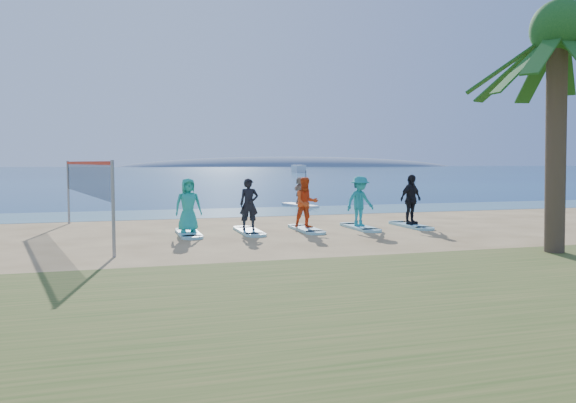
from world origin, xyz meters
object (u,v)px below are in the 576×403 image
object	(u,v)px
surfboard_3	(360,227)
student_3	(360,201)
paddleboard	(300,205)
student_4	(411,199)
student_1	(249,204)
palm_tree	(559,31)
student_2	(306,203)
boat_offshore_b	(299,172)
surfboard_4	(410,225)
surfboard_0	(189,233)
student_0	(188,205)
surfboard_2	(306,229)
volleyball_net	(85,179)
paddleboarder	(300,191)
surfboard_1	(249,231)

from	to	relation	value
surfboard_3	student_3	size ratio (longest dim) A/B	1.19
paddleboard	student_4	bearing A→B (deg)	-96.38
surfboard_3	student_1	bearing A→B (deg)	180.00
palm_tree	student_2	world-z (taller)	palm_tree
paddleboard	boat_offshore_b	size ratio (longest dim) A/B	0.49
surfboard_4	surfboard_0	bearing A→B (deg)	180.00
student_1	surfboard_3	world-z (taller)	student_1
student_2	student_3	xyz separation A→B (m)	(2.09, 0.00, 0.01)
paddleboard	surfboard_3	distance (m)	10.65
student_0	surfboard_2	bearing A→B (deg)	-5.02
boat_offshore_b	student_2	size ratio (longest dim) A/B	3.34
palm_tree	surfboard_3	xyz separation A→B (m)	(-2.63, 6.72, -5.82)
volleyball_net	surfboard_3	bearing A→B (deg)	-2.63
surfboard_0	surfboard_3	xyz separation A→B (m)	(6.28, 0.00, 0.00)
paddleboarder	surfboard_0	world-z (taller)	paddleboarder
paddleboarder	surfboard_2	bearing A→B (deg)	148.63
paddleboarder	student_2	world-z (taller)	student_2
student_1	student_4	distance (m)	6.28
paddleboard	student_3	bearing A→B (deg)	-107.66
palm_tree	surfboard_0	xyz separation A→B (m)	(-8.90, 6.72, -5.82)
paddleboarder	student_3	bearing A→B (deg)	159.47
palm_tree	paddleboard	bearing A→B (deg)	95.08
volleyball_net	surfboard_0	xyz separation A→B (m)	(3.26, -0.44, -1.86)
paddleboard	surfboard_4	distance (m)	10.64
paddleboarder	boat_offshore_b	size ratio (longest dim) A/B	0.25
paddleboarder	surfboard_3	xyz separation A→B (m)	(-1.09, -10.60, -0.83)
surfboard_1	surfboard_3	bearing A→B (deg)	0.00
student_1	student_0	bearing A→B (deg)	-175.05
paddleboarder	surfboard_0	bearing A→B (deg)	130.53
volleyball_net	surfboard_0	world-z (taller)	volleyball_net
student_0	student_1	bearing A→B (deg)	-5.02
surfboard_2	volleyball_net	bearing A→B (deg)	176.64
volleyball_net	paddleboarder	size ratio (longest dim) A/B	5.91
paddleboard	student_3	distance (m)	10.70
palm_tree	student_2	bearing A→B (deg)	125.08
student_2	surfboard_0	bearing A→B (deg)	-179.13
volleyball_net	paddleboarder	distance (m)	14.74
paddleboarder	surfboard_3	world-z (taller)	paddleboarder
paddleboard	student_4	xyz separation A→B (m)	(1.00, -10.60, 0.98)
boat_offshore_b	surfboard_0	size ratio (longest dim) A/B	2.77
student_3	surfboard_4	world-z (taller)	student_3
boat_offshore_b	student_2	bearing A→B (deg)	-103.30
student_1	surfboard_3	size ratio (longest dim) A/B	0.82
volleyball_net	surfboard_3	xyz separation A→B (m)	(9.54, -0.44, -1.86)
boat_offshore_b	student_2	distance (m)	116.63
surfboard_0	student_4	bearing A→B (deg)	0.00
surfboard_2	paddleboard	bearing A→B (deg)	73.29
student_0	student_1	xyz separation A→B (m)	(2.09, 0.00, -0.01)
palm_tree	surfboard_2	distance (m)	10.07
surfboard_1	boat_offshore_b	bearing A→B (deg)	71.42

